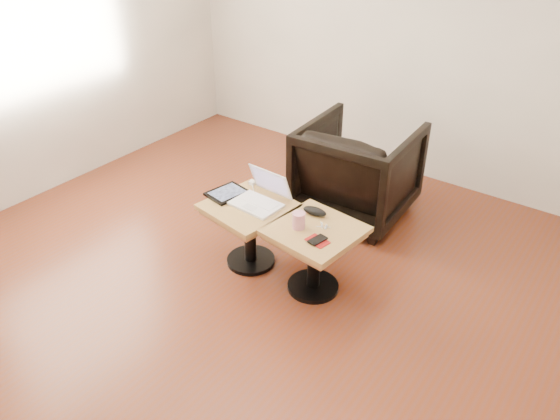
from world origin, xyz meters
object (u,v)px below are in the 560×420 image
Objects in this scene: side_table_right at (315,244)px; striped_cup at (299,220)px; armchair at (358,170)px; laptop at (261,197)px; side_table_left at (249,220)px.

striped_cup reaches higher than side_table_right.
armchair is (-0.16, 1.00, -0.14)m from striped_cup.
side_table_right is 0.47m from laptop.
striped_cup is at bearing 5.08° from side_table_left.
side_table_right is at bearing 28.77° from striped_cup.
striped_cup is at bearing -145.11° from side_table_right.
side_table_left is at bearing 72.76° from armchair.
side_table_right is 0.98m from armchair.
side_table_left is 0.49m from side_table_right.
laptop reaches higher than side_table_left.
laptop is 0.37m from striped_cup.
armchair is (0.19, 0.91, -0.13)m from laptop.
side_table_left is at bearing -122.24° from laptop.
armchair is at bearing 85.12° from side_table_left.
side_table_left is at bearing -171.48° from side_table_right.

